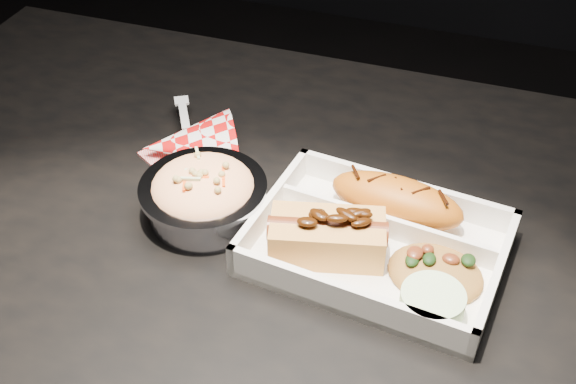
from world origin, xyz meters
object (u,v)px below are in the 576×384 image
(fried_pastry, at_px, (397,200))
(hotdog, at_px, (327,234))
(food_tray, at_px, (377,247))
(napkin_fork, at_px, (189,144))
(foil_coleslaw_cup, at_px, (203,193))
(dining_table, at_px, (295,310))

(fried_pastry, height_order, hotdog, hotdog)
(food_tray, distance_m, fried_pastry, 0.06)
(fried_pastry, bearing_deg, hotdog, -125.37)
(hotdog, bearing_deg, napkin_fork, 137.01)
(foil_coleslaw_cup, distance_m, napkin_fork, 0.11)
(food_tray, bearing_deg, hotdog, -149.23)
(hotdog, bearing_deg, foil_coleslaw_cup, 157.96)
(foil_coleslaw_cup, relative_size, napkin_fork, 0.82)
(food_tray, relative_size, fried_pastry, 1.84)
(food_tray, bearing_deg, fried_pastry, 90.00)
(hotdog, bearing_deg, fried_pastry, 40.56)
(food_tray, distance_m, foil_coleslaw_cup, 0.19)
(dining_table, bearing_deg, hotdog, 5.63)
(dining_table, relative_size, napkin_fork, 7.20)
(fried_pastry, height_order, foil_coleslaw_cup, foil_coleslaw_cup)
(dining_table, xyz_separation_m, foil_coleslaw_cup, (-0.11, 0.02, 0.12))
(hotdog, xyz_separation_m, foil_coleslaw_cup, (-0.14, 0.02, -0.00))
(hotdog, xyz_separation_m, napkin_fork, (-0.21, 0.11, -0.02))
(fried_pastry, relative_size, hotdog, 1.16)
(hotdog, height_order, napkin_fork, napkin_fork)
(napkin_fork, bearing_deg, hotdog, 30.69)
(fried_pastry, distance_m, foil_coleslaw_cup, 0.21)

